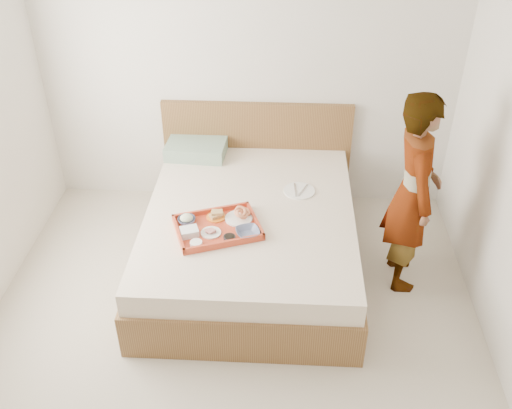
{
  "coord_description": "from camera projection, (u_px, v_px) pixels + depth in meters",
  "views": [
    {
      "loc": [
        0.32,
        -2.54,
        3.04
      ],
      "look_at": [
        0.13,
        0.9,
        0.65
      ],
      "focal_mm": 40.74,
      "sensor_mm": 36.0,
      "label": 1
    }
  ],
  "objects": [
    {
      "name": "tray",
      "position": [
        218.0,
        227.0,
        4.13
      ],
      "size": [
        0.69,
        0.6,
        0.05
      ],
      "primitive_type": "cube",
      "rotation": [
        0.0,
        0.0,
        0.35
      ],
      "color": "#C54929",
      "rests_on": "bed"
    },
    {
      "name": "prawn_plate",
      "position": [
        239.0,
        218.0,
        4.22
      ],
      "size": [
        0.26,
        0.26,
        0.01
      ],
      "primitive_type": "cylinder",
      "rotation": [
        0.0,
        0.0,
        0.35
      ],
      "color": "white",
      "rests_on": "tray"
    },
    {
      "name": "meat_plate",
      "position": [
        211.0,
        233.0,
        4.08
      ],
      "size": [
        0.18,
        0.18,
        0.01
      ],
      "primitive_type": "cylinder",
      "rotation": [
        0.0,
        0.0,
        0.35
      ],
      "color": "white",
      "rests_on": "tray"
    },
    {
      "name": "ground",
      "position": [
        228.0,
        362.0,
        3.84
      ],
      "size": [
        3.5,
        4.0,
        0.01
      ],
      "primitive_type": "cube",
      "color": "#BDB4A0",
      "rests_on": "ground"
    },
    {
      "name": "bed",
      "position": [
        250.0,
        238.0,
        4.5
      ],
      "size": [
        1.65,
        2.0,
        0.53
      ],
      "primitive_type": "cube",
      "color": "brown",
      "rests_on": "ground"
    },
    {
      "name": "wall_back",
      "position": [
        247.0,
        62.0,
        4.73
      ],
      "size": [
        3.5,
        0.01,
        2.6
      ],
      "primitive_type": "cube",
      "color": "silver",
      "rests_on": "ground"
    },
    {
      "name": "cheese_round",
      "position": [
        196.0,
        244.0,
        3.97
      ],
      "size": [
        0.11,
        0.11,
        0.03
      ],
      "primitive_type": "cylinder",
      "rotation": [
        0.0,
        0.0,
        0.35
      ],
      "color": "white",
      "rests_on": "tray"
    },
    {
      "name": "plastic_tub",
      "position": [
        189.0,
        232.0,
        4.06
      ],
      "size": [
        0.15,
        0.14,
        0.05
      ],
      "primitive_type": "cube",
      "rotation": [
        0.0,
        0.0,
        0.35
      ],
      "color": "silver",
      "rests_on": "tray"
    },
    {
      "name": "salad_bowl",
      "position": [
        187.0,
        220.0,
        4.18
      ],
      "size": [
        0.16,
        0.16,
        0.04
      ],
      "primitive_type": "imported",
      "rotation": [
        0.0,
        0.0,
        0.35
      ],
      "color": "#1D204D",
      "rests_on": "tray"
    },
    {
      "name": "person",
      "position": [
        413.0,
        193.0,
        4.1
      ],
      "size": [
        0.38,
        0.57,
        1.54
      ],
      "primitive_type": "imported",
      "rotation": [
        0.0,
        0.0,
        1.6
      ],
      "color": "silver",
      "rests_on": "ground"
    },
    {
      "name": "bread_plate",
      "position": [
        216.0,
        217.0,
        4.24
      ],
      "size": [
        0.18,
        0.18,
        0.01
      ],
      "primitive_type": "cylinder",
      "rotation": [
        0.0,
        0.0,
        0.35
      ],
      "color": "orange",
      "rests_on": "tray"
    },
    {
      "name": "navy_bowl_big",
      "position": [
        248.0,
        232.0,
        4.06
      ],
      "size": [
        0.21,
        0.21,
        0.04
      ],
      "primitive_type": "imported",
      "rotation": [
        0.0,
        0.0,
        0.35
      ],
      "color": "#1D204D",
      "rests_on": "tray"
    },
    {
      "name": "pillow",
      "position": [
        196.0,
        149.0,
        4.99
      ],
      "size": [
        0.52,
        0.37,
        0.12
      ],
      "primitive_type": "cube",
      "rotation": [
        0.0,
        0.0,
        -0.06
      ],
      "color": "gray",
      "rests_on": "bed"
    },
    {
      "name": "dinner_plate",
      "position": [
        299.0,
        191.0,
        4.55
      ],
      "size": [
        0.3,
        0.3,
        0.01
      ],
      "primitive_type": "cylinder",
      "rotation": [
        0.0,
        0.0,
        -0.24
      ],
      "color": "white",
      "rests_on": "bed"
    },
    {
      "name": "sauce_dish",
      "position": [
        229.0,
        238.0,
        4.02
      ],
      "size": [
        0.11,
        0.11,
        0.03
      ],
      "primitive_type": "cylinder",
      "rotation": [
        0.0,
        0.0,
        0.35
      ],
      "color": "black",
      "rests_on": "tray"
    },
    {
      "name": "headboard",
      "position": [
        257.0,
        152.0,
        5.18
      ],
      "size": [
        1.65,
        0.06,
        0.95
      ],
      "primitive_type": "cube",
      "color": "brown",
      "rests_on": "ground"
    }
  ]
}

